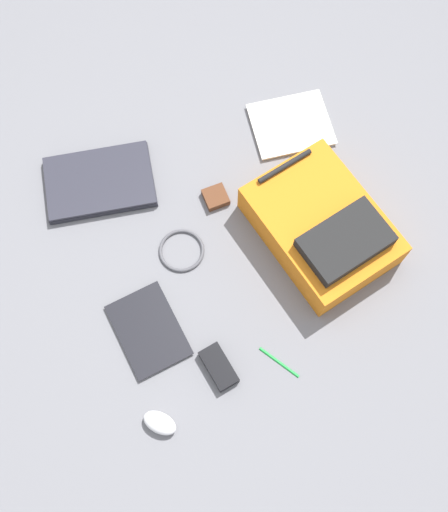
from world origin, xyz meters
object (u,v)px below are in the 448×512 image
backpack (323,227)px  book_comic (291,125)px  power_brick (219,367)px  earbud_pouch (216,197)px  book_red (149,330)px  laptop (99,182)px  pen_black (279,362)px  cable_coil (182,250)px  computer_mouse (160,423)px

backpack → book_comic: backpack is taller
backpack → power_brick: size_ratio=3.76×
earbud_pouch → book_red: bearing=-138.0°
laptop → pen_black: (0.29, -0.76, -0.01)m
laptop → cable_coil: size_ratio=2.71×
pen_black → earbud_pouch: (0.04, 0.56, 0.01)m
power_brick → earbud_pouch: bearing=67.7°
laptop → power_brick: 0.72m
book_comic → computer_mouse: size_ratio=2.96×
laptop → book_red: 0.52m
power_brick → laptop: bearing=99.4°
earbud_pouch → cable_coil: bearing=-143.9°
computer_mouse → cable_coil: size_ratio=0.69×
backpack → pen_black: bearing=-132.8°
laptop → book_red: laptop is taller
cable_coil → power_brick: (-0.04, -0.38, 0.01)m
book_red → backpack: bearing=6.6°
computer_mouse → earbud_pouch: size_ratio=1.36×
backpack → pen_black: backpack is taller
laptop → book_comic: size_ratio=1.33×
earbud_pouch → power_brick: bearing=-112.3°
backpack → earbud_pouch: bearing=135.1°
laptop → pen_black: bearing=-69.4°
laptop → computer_mouse: bearing=-97.1°
book_comic → earbud_pouch: (-0.34, -0.15, 0.01)m
power_brick → earbud_pouch: size_ratio=1.79×
book_red → computer_mouse: size_ratio=2.66×
book_comic → power_brick: size_ratio=2.25×
laptop → book_comic: bearing=-4.4°
power_brick → book_red: bearing=128.6°
backpack → computer_mouse: bearing=-153.5°
backpack → book_red: bearing=-173.4°
book_comic → book_red: (-0.70, -0.47, -0.00)m
cable_coil → backpack: bearing=-16.7°
power_brick → pen_black: size_ratio=0.93×
laptop → cable_coil: (0.16, -0.32, -0.01)m
book_comic → pen_black: book_comic is taller
book_comic → cable_coil: size_ratio=2.04×
book_comic → power_brick: bearing=-130.0°
backpack → book_red: size_ratio=1.85×
book_comic → pen_black: size_ratio=2.08×
power_brick → earbud_pouch: power_brick is taller
book_red → cable_coil: (0.19, 0.20, -0.00)m
computer_mouse → earbud_pouch: computer_mouse is taller
backpack → power_brick: 0.53m
pen_black → earbud_pouch: 0.57m
laptop → power_brick: size_ratio=2.99×
book_comic → pen_black: 0.81m
book_comic → power_brick: 0.86m
book_red → power_brick: power_brick is taller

